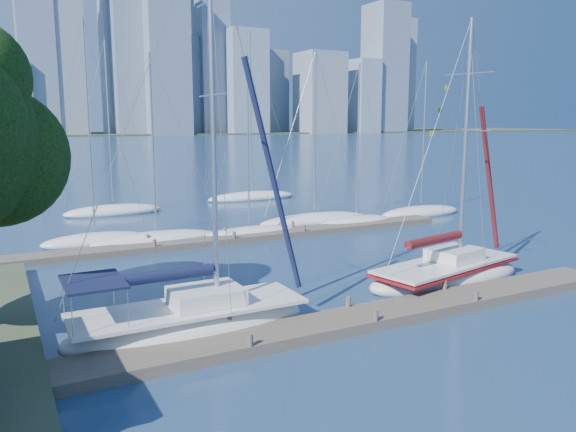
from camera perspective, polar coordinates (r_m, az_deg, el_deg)
ground at (r=21.91m, az=7.44°, el=-10.77°), size 700.00×700.00×0.00m
near_dock at (r=21.84m, az=7.45°, el=-10.27°), size 26.00×2.00×0.40m
far_dock at (r=36.35m, az=-4.50°, el=-2.17°), size 30.00×1.80×0.36m
far_shore at (r=337.05m, az=-25.78°, el=7.43°), size 800.00×100.00×1.50m
sailboat_navy at (r=20.61m, az=-9.99°, el=-8.73°), size 9.02×3.00×15.20m
sailboat_maroon at (r=27.63m, az=15.84°, el=-4.65°), size 9.11×4.57×12.81m
bg_boat_0 at (r=37.08m, az=-18.97°, el=-2.29°), size 6.63×2.74×13.94m
bg_boat_1 at (r=36.15m, az=-13.21°, el=-2.34°), size 8.36×5.27×12.00m
bg_boat_2 at (r=37.52m, az=-3.96°, el=-1.71°), size 7.28×4.28×12.16m
bg_boat_3 at (r=42.12m, az=2.70°, el=-0.40°), size 9.34×3.80×12.91m
bg_boat_4 at (r=41.77m, az=6.96°, el=-0.57°), size 6.52×3.03×11.94m
bg_boat_5 at (r=46.87m, az=13.34°, el=0.38°), size 7.68×2.40×12.56m
bg_boat_6 at (r=48.31m, az=-17.31°, el=0.50°), size 8.17×3.74×14.24m
bg_boat_7 at (r=54.91m, az=-3.71°, el=1.99°), size 9.32×5.51×16.04m
skyline at (r=310.04m, az=-22.75°, el=14.15°), size 502.46×51.31×114.23m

